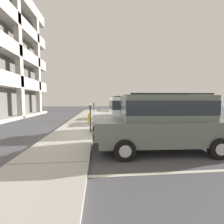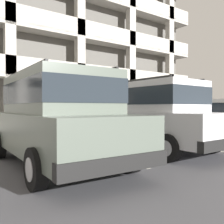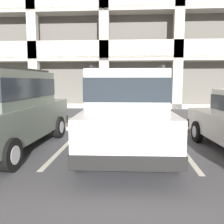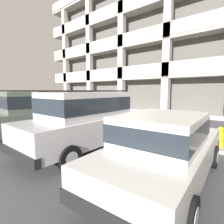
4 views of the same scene
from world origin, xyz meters
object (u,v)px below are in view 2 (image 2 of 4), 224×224
object	(u,v)px
parking_meter_far	(197,108)
parking_meter_near	(98,108)
dark_hatchback	(218,120)
fire_hydrant	(162,124)
silver_suv	(150,113)
red_sedan	(57,115)

from	to	relation	value
parking_meter_far	parking_meter_near	bearing A→B (deg)	179.90
dark_hatchback	parking_meter_near	world-z (taller)	parking_meter_near
dark_hatchback	fire_hydrant	size ratio (longest dim) A/B	6.57
silver_suv	red_sedan	world-z (taller)	same
red_sedan	fire_hydrant	size ratio (longest dim) A/B	6.92
red_sedan	parking_meter_near	size ratio (longest dim) A/B	3.20
dark_hatchback	red_sedan	bearing A→B (deg)	173.62
parking_meter_far	fire_hydrant	distance (m)	2.50
parking_meter_near	parking_meter_far	world-z (taller)	parking_meter_near
red_sedan	dark_hatchback	bearing A→B (deg)	0.11
silver_suv	parking_meter_far	distance (m)	6.43
fire_hydrant	parking_meter_near	bearing A→B (deg)	-175.51
red_sedan	fire_hydrant	world-z (taller)	red_sedan
parking_meter_near	red_sedan	bearing A→B (deg)	-136.15
parking_meter_near	dark_hatchback	bearing A→B (deg)	-42.19
parking_meter_far	dark_hatchback	bearing A→B (deg)	-135.54
red_sedan	dark_hatchback	world-z (taller)	red_sedan
parking_meter_far	fire_hydrant	xyz separation A→B (m)	(-2.36, 0.31, -0.78)
dark_hatchback	parking_meter_far	distance (m)	4.14
silver_suv	fire_hydrant	xyz separation A→B (m)	(3.56, 2.82, -0.62)
fire_hydrant	parking_meter_far	bearing A→B (deg)	-7.44
silver_suv	parking_meter_near	xyz separation A→B (m)	(-0.22, 2.52, 0.16)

